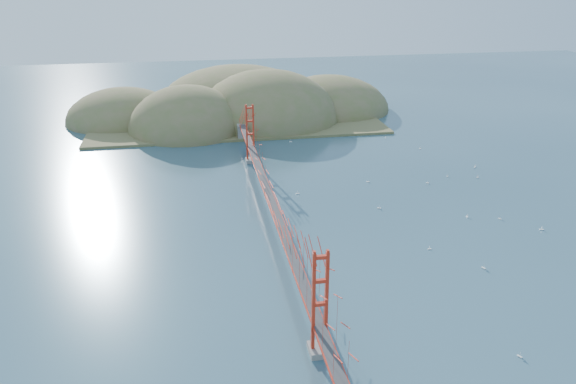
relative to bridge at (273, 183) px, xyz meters
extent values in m
plane|color=#2F4F5F|center=(0.00, -0.18, -7.01)|extent=(320.00, 320.00, 0.00)
cube|color=gray|center=(0.00, -30.18, -6.66)|extent=(2.00, 2.40, 0.70)
cube|color=gray|center=(0.00, 29.82, -6.66)|extent=(2.00, 2.40, 0.70)
cube|color=red|center=(0.00, -0.18, -3.71)|extent=(1.40, 92.00, 0.16)
cube|color=red|center=(0.00, -0.18, -3.91)|extent=(1.33, 92.00, 0.24)
cube|color=#38383A|center=(0.00, -0.18, -3.61)|extent=(1.19, 92.00, 0.03)
cube|color=gray|center=(0.00, 45.82, -5.36)|extent=(2.20, 2.60, 3.30)
cube|color=#7C6648|center=(0.00, 63.82, -6.76)|extent=(70.00, 40.00, 0.60)
ellipsoid|color=#7C6648|center=(-12.00, 55.82, -7.01)|extent=(28.00, 28.00, 21.00)
ellipsoid|color=#7C6648|center=(8.00, 61.82, -7.01)|extent=(36.00, 36.00, 25.00)
ellipsoid|color=#7C6648|center=(26.00, 69.82, -7.01)|extent=(32.00, 32.00, 18.00)
ellipsoid|color=#7C6648|center=(-28.00, 67.82, -7.01)|extent=(28.00, 28.00, 16.00)
ellipsoid|color=#7C6648|center=(2.00, 77.82, -7.01)|extent=(44.00, 44.00, 22.00)
cube|color=white|center=(17.76, 3.43, -6.94)|extent=(0.63, 0.48, 0.11)
cylinder|color=white|center=(17.76, 3.43, -6.61)|extent=(0.02, 0.02, 0.66)
cube|color=white|center=(6.00, 11.82, -6.95)|extent=(0.56, 0.20, 0.10)
cylinder|color=white|center=(6.00, 11.82, -6.64)|extent=(0.02, 0.02, 0.61)
cube|color=white|center=(31.90, 40.89, -6.96)|extent=(0.28, 0.51, 0.09)
cylinder|color=white|center=(31.90, 40.89, -6.69)|extent=(0.01, 0.01, 0.53)
cube|color=white|center=(19.75, -34.40, -6.95)|extent=(0.39, 0.57, 0.10)
cylinder|color=white|center=(19.75, -34.40, -6.65)|extent=(0.02, 0.02, 0.59)
cube|color=white|center=(20.11, -11.18, -6.95)|extent=(0.52, 0.17, 0.09)
cylinder|color=white|center=(20.11, -11.18, -6.67)|extent=(0.02, 0.02, 0.57)
cube|color=white|center=(29.97, 12.64, -6.95)|extent=(0.56, 0.48, 0.10)
cylinder|color=white|center=(29.97, 12.64, -6.64)|extent=(0.02, 0.02, 0.61)
cube|color=white|center=(34.87, -3.75, -6.95)|extent=(0.40, 0.54, 0.09)
cylinder|color=white|center=(34.87, -3.75, -6.67)|extent=(0.02, 0.02, 0.57)
cube|color=white|center=(30.23, -2.15, -6.95)|extent=(0.28, 0.56, 0.10)
cylinder|color=white|center=(30.23, -2.15, -6.66)|extent=(0.02, 0.02, 0.59)
cube|color=white|center=(19.62, 15.09, -6.95)|extent=(0.55, 0.43, 0.10)
cylinder|color=white|center=(19.62, 15.09, -6.66)|extent=(0.02, 0.02, 0.59)
cube|color=white|center=(36.50, 31.94, -6.95)|extent=(0.58, 0.32, 0.10)
cylinder|color=white|center=(36.50, 31.94, -6.65)|extent=(0.02, 0.02, 0.60)
cube|color=white|center=(40.23, 13.71, -6.95)|extent=(0.56, 0.36, 0.10)
cylinder|color=white|center=(40.23, 13.71, -6.66)|extent=(0.02, 0.02, 0.58)
cube|color=white|center=(38.99, -8.33, -6.94)|extent=(0.63, 0.39, 0.11)
cylinder|color=white|center=(38.99, -8.33, -6.62)|extent=(0.02, 0.02, 0.65)
cube|color=white|center=(24.88, -17.37, -6.94)|extent=(0.42, 0.64, 0.11)
cylinder|color=white|center=(24.88, -17.37, -6.61)|extent=(0.02, 0.02, 0.66)
cube|color=white|center=(42.44, 19.04, -6.94)|extent=(0.57, 0.57, 0.11)
cylinder|color=white|center=(42.44, 19.04, -6.61)|extent=(0.02, 0.02, 0.66)
cube|color=white|center=(10.26, 41.82, -6.94)|extent=(0.62, 0.31, 0.11)
cylinder|color=white|center=(10.26, 41.82, -6.62)|extent=(0.02, 0.02, 0.64)
cube|color=white|center=(34.94, 15.12, -6.96)|extent=(0.43, 0.47, 0.09)
cylinder|color=white|center=(34.94, 15.12, -6.69)|extent=(0.01, 0.01, 0.53)
camera|label=1|loc=(-11.22, -75.51, 29.62)|focal=35.00mm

